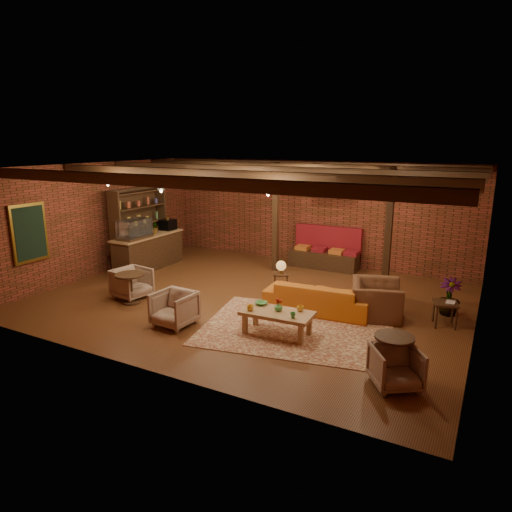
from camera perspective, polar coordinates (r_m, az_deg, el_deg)
The scene contains 29 objects.
floor at distance 11.32m, azimuth -0.61°, elevation -5.37°, with size 10.00×10.00×0.00m, color #432610.
ceiling at distance 10.68m, azimuth -0.66°, elevation 11.03°, with size 10.00×8.00×0.02m, color black.
wall_back at distance 14.47m, azimuth 7.04°, elevation 5.39°, with size 10.00×0.02×3.20m, color brown.
wall_front at distance 7.73m, azimuth -15.06°, elevation -2.78°, with size 10.00×0.02×3.20m, color brown.
wall_left at distance 13.96m, azimuth -19.00°, elevation 4.40°, with size 0.02×8.00×3.20m, color brown.
wall_right at distance 9.60m, azimuth 26.53°, elevation -0.52°, with size 0.02×8.00×3.20m, color brown.
ceiling_beams at distance 10.69m, azimuth -0.66°, elevation 10.39°, with size 9.80×6.40×0.22m, color black, non-canonical shape.
ceiling_pipe at distance 12.13m, azimuth 3.04°, elevation 9.74°, with size 0.12×0.12×9.60m, color black.
post_left at distance 13.43m, azimuth 2.46°, elevation 4.81°, with size 0.16×0.16×3.20m, color black.
post_right at distance 11.79m, azimuth 16.23°, elevation 2.92°, with size 0.16×0.16×3.20m, color black.
service_counter at distance 14.19m, azimuth -13.32°, elevation 1.65°, with size 0.80×2.50×1.60m, color black, non-canonical shape.
plant_counter at distance 14.19m, azimuth -12.58°, elevation 3.43°, with size 0.35×0.39×0.30m, color #337F33.
shelving_hutch at distance 14.44m, azimuth -14.34°, elevation 3.43°, with size 0.52×2.00×2.40m, color black, non-canonical shape.
chalkboard_menu at distance 12.48m, azimuth -26.45°, elevation 2.59°, with size 0.08×0.96×1.46m, color black.
banquette at distance 14.06m, azimuth 8.51°, elevation 0.52°, with size 2.10×0.70×1.00m, color maroon, non-canonical shape.
service_sign at distance 13.32m, azimuth 8.14°, elevation 7.86°, with size 0.86×0.06×0.30m, color #FF3619.
ceiling_spotlights at distance 10.70m, azimuth -0.65°, elevation 9.21°, with size 6.40×4.40×0.28m, color black, non-canonical shape.
rug at distance 9.65m, azimuth 5.11°, elevation -8.96°, with size 3.82×2.92×0.01m, color maroon.
sofa at distance 10.46m, azimuth 7.76°, elevation -5.15°, with size 2.37×0.93×0.69m, color #BC5F1A.
coffee_table at distance 9.18m, azimuth 2.60°, elevation -7.26°, with size 1.46×0.77×0.74m.
side_table_lamp at distance 11.71m, azimuth 3.15°, elevation -1.52°, with size 0.52×0.52×0.82m.
round_table_left at distance 11.28m, azimuth -15.43°, elevation -3.32°, with size 0.70×0.70×0.73m.
armchair_a at distance 11.70m, azimuth -15.27°, elevation -3.12°, with size 0.80×0.75×0.82m, color #C8B29B.
armchair_b at distance 9.79m, azimuth -10.20°, elevation -6.29°, with size 0.78×0.73×0.81m, color #C8B29B.
armchair_right at distance 10.41m, azimuth 14.84°, elevation -4.56°, with size 1.21×0.78×1.06m, color brown.
side_table_book at distance 10.35m, azimuth 22.63°, elevation -5.55°, with size 0.59×0.59×0.55m.
round_table_right at distance 7.87m, azimuth 16.81°, elevation -11.21°, with size 0.64×0.64×0.75m.
armchair_far at distance 7.69m, azimuth 17.09°, elevation -12.94°, with size 0.71×0.67×0.73m, color #C8B29B.
plant_tall at distance 10.84m, azimuth 23.42°, elevation -0.57°, with size 1.39×1.39×2.49m, color #4C7F4C.
Camera 1 is at (5.13, -9.35, 3.80)m, focal length 32.00 mm.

